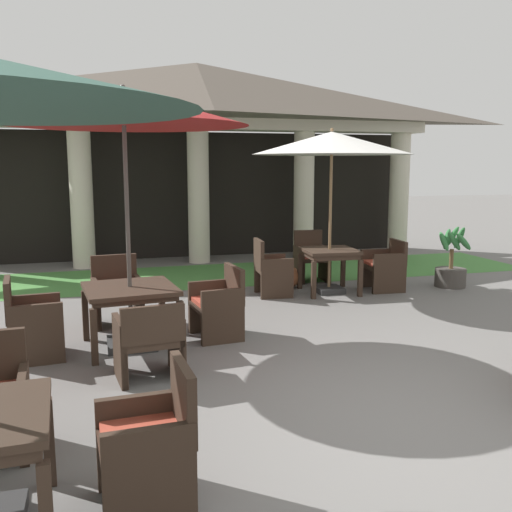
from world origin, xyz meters
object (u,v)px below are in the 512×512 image
at_px(patio_chair_mid_right_east, 385,266).
at_px(patio_chair_mid_left_north, 117,293).
at_px(patio_chair_mid_right_west, 271,270).
at_px(patio_chair_mid_right_north, 311,259).
at_px(patio_chair_mid_left_east, 219,305).
at_px(patio_table_mid_right, 329,255).
at_px(patio_umbrella_mid_left, 123,110).
at_px(patio_table_mid_left, 130,294).
at_px(potted_palm_right_edge, 451,269).
at_px(patio_umbrella_mid_right, 332,144).
at_px(patio_chair_mid_left_south, 149,341).
at_px(patio_chair_far_back_east, 150,443).
at_px(patio_chair_mid_left_west, 32,321).
at_px(terracotta_urn, 290,277).

bearing_deg(patio_chair_mid_right_east, patio_chair_mid_left_north, 105.43).
distance_m(patio_chair_mid_right_west, patio_chair_mid_right_north, 1.39).
relative_size(patio_chair_mid_left_east, patio_table_mid_right, 0.96).
distance_m(patio_umbrella_mid_left, patio_chair_mid_right_west, 3.88).
distance_m(patio_table_mid_left, potted_palm_right_edge, 5.86).
xyz_separation_m(patio_umbrella_mid_left, potted_palm_right_edge, (5.55, 1.87, -2.37)).
relative_size(patio_chair_mid_left_north, patio_umbrella_mid_right, 0.34).
distance_m(patio_chair_mid_left_south, patio_chair_mid_right_north, 5.23).
bearing_deg(patio_chair_mid_right_north, patio_chair_mid_left_south, 54.98).
height_order(patio_umbrella_mid_right, patio_chair_mid_right_west, patio_umbrella_mid_right).
bearing_deg(potted_palm_right_edge, patio_chair_far_back_east, -138.02).
xyz_separation_m(patio_table_mid_right, patio_chair_mid_right_north, (0.07, 0.98, -0.21)).
xyz_separation_m(patio_chair_mid_left_west, potted_palm_right_edge, (6.61, 1.98, -0.10)).
bearing_deg(terracotta_urn, patio_table_mid_left, -137.87).
height_order(patio_table_mid_right, patio_chair_far_back_east, patio_chair_far_back_east).
height_order(patio_table_mid_left, patio_chair_mid_left_west, patio_chair_mid_left_west).
relative_size(patio_chair_mid_left_west, patio_chair_far_back_east, 1.02).
bearing_deg(patio_chair_mid_right_north, terracotta_urn, 42.32).
bearing_deg(patio_table_mid_left, patio_umbrella_mid_right, 31.34).
relative_size(patio_table_mid_right, terracotta_urn, 2.03).
xyz_separation_m(patio_chair_far_back_east, potted_palm_right_edge, (5.63, 5.07, -0.09)).
distance_m(patio_umbrella_mid_left, patio_chair_mid_right_north, 5.08).
bearing_deg(terracotta_urn, patio_chair_mid_left_south, -126.99).
xyz_separation_m(patio_umbrella_mid_right, patio_chair_mid_right_west, (-0.98, 0.07, -2.00)).
xyz_separation_m(patio_umbrella_mid_left, patio_chair_mid_right_north, (3.40, 3.01, -2.27)).
relative_size(patio_chair_mid_left_north, patio_chair_mid_left_south, 1.14).
bearing_deg(patio_chair_mid_left_south, potted_palm_right_edge, 22.29).
height_order(patio_chair_mid_left_north, terracotta_urn, patio_chair_mid_left_north).
xyz_separation_m(patio_chair_mid_left_west, patio_chair_mid_left_south, (1.17, -0.94, -0.03)).
bearing_deg(patio_chair_mid_right_east, patio_chair_mid_left_south, 129.61).
bearing_deg(patio_umbrella_mid_left, patio_table_mid_left, -45.00).
bearing_deg(patio_chair_far_back_east, terracotta_urn, -29.98).
distance_m(patio_chair_mid_left_north, patio_table_mid_right, 3.59).
distance_m(patio_umbrella_mid_left, patio_table_mid_right, 4.41).
height_order(patio_umbrella_mid_left, patio_chair_mid_left_north, patio_umbrella_mid_left).
relative_size(patio_chair_mid_right_east, patio_chair_mid_right_west, 0.92).
relative_size(patio_chair_mid_left_east, patio_chair_far_back_east, 0.98).
relative_size(patio_chair_mid_left_west, patio_table_mid_right, 1.00).
height_order(patio_chair_mid_left_north, patio_chair_mid_right_north, patio_chair_mid_right_north).
relative_size(patio_chair_mid_left_north, patio_table_mid_right, 1.00).
bearing_deg(patio_chair_mid_left_west, terracotta_urn, 118.49).
relative_size(patio_table_mid_left, patio_chair_mid_right_north, 1.21).
distance_m(patio_table_mid_left, patio_chair_mid_right_west, 3.16).
height_order(patio_umbrella_mid_left, patio_chair_mid_left_south, patio_umbrella_mid_left).
bearing_deg(patio_table_mid_right, patio_chair_mid_left_south, -136.24).
bearing_deg(patio_chair_mid_right_west, patio_chair_mid_left_west, -53.12).
bearing_deg(potted_palm_right_edge, patio_table_mid_left, -161.35).
distance_m(potted_palm_right_edge, terracotta_urn, 2.79).
bearing_deg(patio_chair_mid_left_east, terracotta_urn, -41.97).
bearing_deg(patio_chair_mid_left_north, patio_umbrella_mid_right, -170.34).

